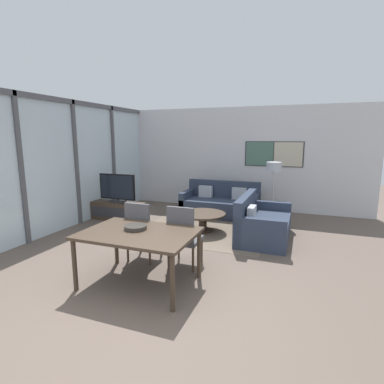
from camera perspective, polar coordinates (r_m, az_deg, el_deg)
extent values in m
plane|color=brown|center=(3.72, -13.16, -22.17)|extent=(24.00, 24.00, 0.00)
cube|color=silver|center=(8.49, 8.27, 6.30)|extent=(7.12, 0.06, 2.80)
cube|color=#2D2D33|center=(8.28, 15.29, 6.99)|extent=(1.52, 0.01, 0.67)
cube|color=#4C7060|center=(8.32, 12.74, 7.11)|extent=(0.72, 0.02, 0.63)
cube|color=beige|center=(8.25, 17.85, 6.84)|extent=(0.72, 0.02, 0.63)
cube|color=silver|center=(7.31, -21.36, 5.06)|extent=(0.02, 5.70, 2.80)
cube|color=#515156|center=(7.31, -21.89, 15.65)|extent=(0.07, 5.70, 0.10)
cube|color=#515156|center=(6.30, -29.77, 3.68)|extent=(0.07, 0.08, 2.80)
cube|color=#515156|center=(7.29, -21.18, 5.06)|extent=(0.07, 0.08, 2.80)
cube|color=#515156|center=(8.41, -14.72, 6.03)|extent=(0.07, 0.08, 2.80)
cube|color=#706051|center=(6.50, 2.06, -7.38)|extent=(2.69, 2.11, 0.01)
cube|color=#423326|center=(7.54, -13.86, -3.50)|extent=(1.34, 0.40, 0.43)
cube|color=#2D2D33|center=(7.38, -14.77, -3.85)|extent=(1.23, 0.01, 0.24)
cube|color=#2D2D33|center=(7.49, -13.94, -1.70)|extent=(0.36, 0.20, 0.05)
cube|color=#2D2D33|center=(7.48, -13.97, -1.21)|extent=(0.06, 0.03, 0.08)
cube|color=black|center=(7.42, -14.06, 0.98)|extent=(0.96, 0.04, 0.62)
cube|color=black|center=(7.41, -14.16, 0.95)|extent=(0.89, 0.01, 0.56)
cube|color=#2D384C|center=(7.72, 5.31, -2.99)|extent=(1.92, 0.92, 0.42)
cube|color=#2D384C|center=(8.03, 6.06, -0.88)|extent=(1.92, 0.16, 0.86)
cube|color=#2D384C|center=(7.97, -0.85, -1.85)|extent=(0.14, 0.92, 0.60)
cube|color=#2D384C|center=(7.52, 11.87, -2.81)|extent=(0.14, 0.92, 0.60)
cube|color=#B2B7C1|center=(7.96, 2.61, 0.10)|extent=(0.36, 0.12, 0.30)
cube|color=#B2B7C1|center=(7.73, 8.97, -0.31)|extent=(0.36, 0.12, 0.30)
cube|color=#2D384C|center=(6.15, 13.64, -6.71)|extent=(0.92, 1.65, 0.42)
cube|color=#2D384C|center=(6.14, 10.18, -4.48)|extent=(0.16, 1.65, 0.86)
cube|color=#2D384C|center=(5.41, 12.68, -8.05)|extent=(0.92, 0.14, 0.60)
cube|color=#2D384C|center=(6.85, 14.45, -4.22)|extent=(0.92, 0.14, 0.60)
cube|color=#B2B7C1|center=(5.72, 11.31, -4.16)|extent=(0.12, 0.36, 0.30)
cylinder|color=#423326|center=(6.50, 2.06, -7.29)|extent=(0.44, 0.44, 0.03)
cylinder|color=#423326|center=(6.45, 2.07, -5.91)|extent=(0.17, 0.17, 0.36)
cylinder|color=#423326|center=(6.40, 2.08, -4.20)|extent=(0.97, 0.97, 0.04)
cube|color=#423326|center=(4.11, -10.09, -7.75)|extent=(1.51, 1.05, 0.04)
cylinder|color=#423326|center=(4.28, -21.46, -12.83)|extent=(0.06, 0.06, 0.70)
cylinder|color=#423326|center=(3.57, -3.75, -16.93)|extent=(0.06, 0.06, 0.70)
cylinder|color=#423326|center=(4.95, -14.24, -9.24)|extent=(0.06, 0.06, 0.70)
cylinder|color=#423326|center=(4.35, 1.36, -11.71)|extent=(0.06, 0.06, 0.70)
cube|color=#4C4C51|center=(5.01, -9.05, -8.02)|extent=(0.46, 0.46, 0.06)
cube|color=#4C4C51|center=(4.75, -10.37, -5.31)|extent=(0.42, 0.05, 0.54)
cylinder|color=#423326|center=(5.02, -12.14, -10.78)|extent=(0.04, 0.04, 0.39)
cylinder|color=#423326|center=(4.83, -8.05, -11.52)|extent=(0.04, 0.04, 0.39)
cylinder|color=#423326|center=(5.34, -9.80, -9.40)|extent=(0.04, 0.04, 0.39)
cylinder|color=#423326|center=(5.16, -5.90, -10.01)|extent=(0.04, 0.04, 0.39)
cube|color=#4C4C51|center=(4.71, -1.26, -9.08)|extent=(0.46, 0.46, 0.06)
cube|color=#4C4C51|center=(4.44, -2.26, -6.27)|extent=(0.42, 0.05, 0.54)
cylinder|color=#423326|center=(4.70, -4.49, -12.09)|extent=(0.04, 0.04, 0.39)
cylinder|color=#423326|center=(4.55, 0.19, -12.80)|extent=(0.04, 0.04, 0.39)
cylinder|color=#423326|center=(5.04, -2.54, -10.49)|extent=(0.04, 0.04, 0.39)
cylinder|color=#423326|center=(4.90, 1.85, -11.08)|extent=(0.04, 0.04, 0.39)
cylinder|color=#332D28|center=(4.22, -10.71, -6.62)|extent=(0.31, 0.31, 0.05)
torus|color=#332D28|center=(4.21, -10.72, -6.37)|extent=(0.31, 0.31, 0.02)
cylinder|color=#2D2D33|center=(7.56, 14.88, -5.12)|extent=(0.28, 0.28, 0.02)
cylinder|color=#B7B7BC|center=(7.43, 15.09, -0.67)|extent=(0.03, 0.03, 1.17)
cylinder|color=#B2B7C1|center=(7.33, 15.34, 4.67)|extent=(0.35, 0.35, 0.22)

